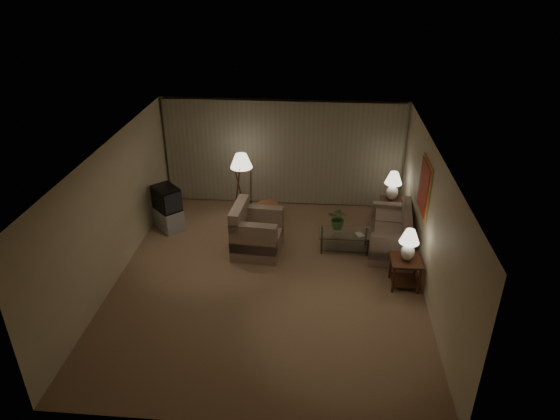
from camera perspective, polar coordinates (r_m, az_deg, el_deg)
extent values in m
plane|color=#A37759|center=(10.06, -1.31, -7.82)|extent=(7.00, 7.00, 0.00)
cube|color=beige|center=(12.52, 0.33, 6.60)|extent=(6.00, 0.04, 2.70)
cube|color=beige|center=(10.10, -18.58, -0.29)|extent=(0.04, 7.00, 2.70)
cube|color=beige|center=(9.53, 16.85, -1.74)|extent=(0.04, 7.00, 2.70)
cube|color=white|center=(8.78, -1.50, 6.71)|extent=(6.00, 7.00, 0.04)
cube|color=tan|center=(12.44, 0.30, 6.47)|extent=(5.85, 0.12, 2.65)
cube|color=#D3934A|center=(10.05, 16.22, 2.48)|extent=(0.03, 0.90, 1.10)
cube|color=#B5212A|center=(10.04, 16.08, 2.48)|extent=(0.02, 0.80, 1.00)
cube|color=gray|center=(11.15, 12.33, -3.49)|extent=(1.84, 1.20, 0.38)
cube|color=gray|center=(10.79, -2.59, -3.69)|extent=(1.19, 1.14, 0.46)
cube|color=#36190E|center=(9.84, 14.25, -5.61)|extent=(0.58, 0.58, 0.04)
cube|color=#36190E|center=(10.09, 13.95, -7.80)|extent=(0.50, 0.50, 0.02)
cylinder|color=#36190E|center=(9.77, 12.84, -7.82)|extent=(0.05, 0.05, 0.56)
cylinder|color=#36190E|center=(10.16, 12.53, -6.25)|extent=(0.05, 0.05, 0.56)
cylinder|color=#36190E|center=(9.85, 15.64, -7.87)|extent=(0.05, 0.05, 0.56)
cylinder|color=#36190E|center=(10.24, 15.22, -6.31)|extent=(0.05, 0.05, 0.56)
cube|color=#36190E|center=(12.08, 12.60, 1.11)|extent=(0.49, 0.41, 0.04)
cube|color=#36190E|center=(12.29, 12.38, -0.81)|extent=(0.41, 0.35, 0.02)
cylinder|color=#36190E|center=(12.05, 11.62, -0.45)|extent=(0.05, 0.05, 0.56)
cylinder|color=#36190E|center=(12.33, 11.49, 0.22)|extent=(0.05, 0.05, 0.56)
cylinder|color=#36190E|center=(12.11, 13.44, -0.52)|extent=(0.05, 0.05, 0.56)
cylinder|color=#36190E|center=(12.38, 13.27, 0.15)|extent=(0.05, 0.05, 0.56)
ellipsoid|color=white|center=(9.74, 14.38, -4.70)|extent=(0.26, 0.26, 0.33)
cylinder|color=white|center=(9.64, 14.52, -3.68)|extent=(0.03, 0.03, 0.08)
cone|color=beige|center=(9.56, 14.62, -2.91)|extent=(0.38, 0.38, 0.26)
ellipsoid|color=white|center=(12.00, 12.69, 1.95)|extent=(0.28, 0.28, 0.35)
cylinder|color=white|center=(11.91, 12.80, 2.90)|extent=(0.03, 0.03, 0.08)
cone|color=beige|center=(11.84, 12.88, 3.61)|extent=(0.40, 0.40, 0.28)
cube|color=silver|center=(10.86, 7.41, -2.61)|extent=(1.11, 0.61, 0.02)
cube|color=silver|center=(11.02, 7.32, -4.00)|extent=(1.03, 0.53, 0.01)
cylinder|color=#43311B|center=(10.75, 4.79, -4.09)|extent=(0.04, 0.04, 0.40)
cylinder|color=#43311B|center=(11.15, 4.82, -2.84)|extent=(0.04, 0.04, 0.40)
cylinder|color=#43311B|center=(10.81, 9.96, -4.28)|extent=(0.04, 0.04, 0.40)
cylinder|color=#43311B|center=(11.20, 9.80, -3.02)|extent=(0.04, 0.04, 0.40)
cube|color=#A3A3A6|center=(11.96, -12.61, -0.94)|extent=(1.19, 1.19, 0.50)
cube|color=black|center=(11.73, -12.86, 1.32)|extent=(1.10, 1.10, 0.55)
cylinder|color=#36190E|center=(11.83, -4.42, 4.78)|extent=(0.04, 0.04, 0.23)
cone|color=beige|center=(11.75, -4.46, 5.63)|extent=(0.52, 0.52, 0.33)
cylinder|color=#AB683A|center=(12.16, -1.38, -0.12)|extent=(0.59, 0.59, 0.36)
imported|color=white|center=(10.82, 6.64, -2.22)|extent=(0.15, 0.15, 0.14)
imported|color=#3E6A2F|center=(10.66, 6.74, -0.73)|extent=(0.51, 0.46, 0.50)
imported|color=olive|center=(10.79, 8.76, -2.86)|extent=(0.22, 0.24, 0.02)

